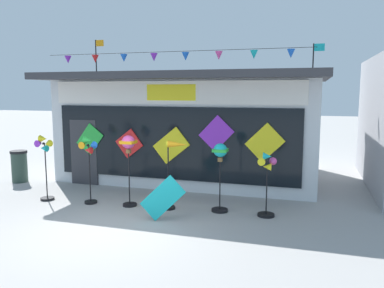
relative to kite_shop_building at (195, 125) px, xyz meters
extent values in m
plane|color=#9E9B99|center=(-0.24, -5.56, -1.73)|extent=(80.00, 80.00, 0.00)
cube|color=silver|center=(0.00, 0.06, -0.13)|extent=(8.01, 4.62, 3.21)
cube|color=#333338|center=(0.00, -0.39, 1.58)|extent=(8.41, 5.51, 0.20)
cube|color=white|center=(0.00, -2.29, 1.11)|extent=(7.37, 0.08, 0.64)
cube|color=yellow|center=(0.00, -2.32, 1.11)|extent=(1.44, 0.04, 0.45)
cube|color=black|center=(0.00, -2.28, -0.34)|extent=(7.21, 0.06, 2.09)
cube|color=#333338|center=(-2.88, -2.28, -0.73)|extent=(0.90, 0.07, 2.00)
cube|color=green|center=(-2.62, -2.34, -0.30)|extent=(0.94, 0.03, 0.97)
cube|color=red|center=(-1.31, -2.34, -0.38)|extent=(0.89, 0.03, 0.88)
cube|color=yellow|center=(0.00, -2.34, -0.39)|extent=(1.12, 0.03, 1.08)
cube|color=purple|center=(1.32, -2.34, 0.00)|extent=(1.01, 0.03, 1.01)
cube|color=yellow|center=(2.63, -2.34, -0.20)|extent=(1.07, 0.03, 1.06)
cylinder|color=black|center=(0.00, -2.42, 2.21)|extent=(7.69, 0.01, 0.01)
cone|color=purple|center=(-3.22, -2.42, 2.07)|extent=(0.20, 0.20, 0.22)
cone|color=red|center=(-2.30, -2.42, 2.07)|extent=(0.20, 0.20, 0.22)
cone|color=blue|center=(-1.38, -2.42, 2.07)|extent=(0.20, 0.20, 0.22)
cone|color=purple|center=(-0.46, -2.42, 2.07)|extent=(0.20, 0.20, 0.22)
cone|color=blue|center=(0.46, -2.42, 2.07)|extent=(0.20, 0.20, 0.22)
cone|color=#EA4CA3|center=(1.38, -2.42, 2.07)|extent=(0.20, 0.20, 0.22)
cone|color=#19B7BC|center=(2.30, -2.42, 2.07)|extent=(0.20, 0.20, 0.22)
cone|color=blue|center=(3.23, -2.42, 2.07)|extent=(0.20, 0.20, 0.22)
cylinder|color=black|center=(-3.75, 0.06, 2.32)|extent=(0.04, 0.04, 1.29)
cube|color=orange|center=(-3.59, 0.06, 2.84)|extent=(0.32, 0.02, 0.22)
cylinder|color=black|center=(3.76, 0.06, 2.13)|extent=(0.04, 0.04, 0.90)
cube|color=#19B7BC|center=(3.92, 0.06, 2.46)|extent=(0.32, 0.02, 0.22)
cylinder|color=black|center=(-2.87, -4.11, -1.70)|extent=(0.36, 0.36, 0.06)
cylinder|color=black|center=(-2.87, -4.11, -0.97)|extent=(0.03, 0.03, 1.52)
cylinder|color=black|center=(-2.87, -4.15, -0.21)|extent=(0.06, 0.04, 0.06)
cone|color=yellow|center=(-2.74, -4.15, -0.21)|extent=(0.18, 0.19, 0.18)
cone|color=yellow|center=(-2.87, -4.15, -0.08)|extent=(0.19, 0.18, 0.18)
cone|color=purple|center=(-3.00, -4.15, -0.21)|extent=(0.18, 0.19, 0.18)
cone|color=#19B7BC|center=(-2.87, -4.15, -0.33)|extent=(0.19, 0.18, 0.18)
cylinder|color=black|center=(-1.59, -4.05, -1.70)|extent=(0.32, 0.32, 0.06)
cylinder|color=black|center=(-1.59, -4.05, -0.97)|extent=(0.03, 0.03, 1.52)
cylinder|color=black|center=(-1.59, -4.09, -0.21)|extent=(0.06, 0.04, 0.06)
cone|color=blue|center=(-1.46, -4.09, -0.21)|extent=(0.18, 0.19, 0.18)
cone|color=green|center=(-1.59, -4.09, -0.08)|extent=(0.19, 0.18, 0.18)
cone|color=orange|center=(-1.72, -4.09, -0.21)|extent=(0.18, 0.19, 0.18)
cone|color=red|center=(-1.59, -4.09, -0.33)|extent=(0.19, 0.18, 0.18)
cylinder|color=black|center=(-0.52, -3.97, -1.70)|extent=(0.35, 0.35, 0.06)
cylinder|color=black|center=(-0.52, -3.97, -1.00)|extent=(0.03, 0.03, 1.46)
sphere|color=#EA4CA3|center=(-0.52, -3.97, -0.10)|extent=(0.33, 0.33, 0.33)
cube|color=orange|center=(-0.52, -3.97, -0.10)|extent=(0.34, 0.34, 0.07)
cube|color=brown|center=(-0.52, -3.97, -0.33)|extent=(0.10, 0.10, 0.10)
cylinder|color=black|center=(0.50, -3.91, -1.70)|extent=(0.33, 0.33, 0.06)
cylinder|color=black|center=(0.50, -3.91, -0.92)|extent=(0.03, 0.03, 1.61)
cone|color=orange|center=(0.75, -3.91, -0.12)|extent=(0.50, 0.18, 0.17)
cylinder|color=yellow|center=(0.50, -3.91, -0.12)|extent=(0.03, 0.16, 0.16)
cylinder|color=black|center=(1.75, -3.73, -1.70)|extent=(0.40, 0.40, 0.06)
cylinder|color=black|center=(1.75, -3.73, -1.06)|extent=(0.03, 0.03, 1.33)
sphere|color=#19B7BC|center=(1.75, -3.73, -0.24)|extent=(0.32, 0.32, 0.32)
cube|color=green|center=(1.75, -3.73, -0.24)|extent=(0.33, 0.33, 0.07)
cube|color=brown|center=(1.75, -3.73, -0.46)|extent=(0.10, 0.10, 0.10)
cylinder|color=black|center=(2.86, -3.77, -1.70)|extent=(0.39, 0.39, 0.06)
cylinder|color=black|center=(2.86, -3.77, -1.08)|extent=(0.03, 0.03, 1.29)
cylinder|color=black|center=(2.86, -3.81, -0.44)|extent=(0.06, 0.04, 0.06)
cone|color=#EA4CA3|center=(2.98, -3.81, -0.44)|extent=(0.18, 0.19, 0.18)
cone|color=#19B7BC|center=(2.86, -3.81, -0.32)|extent=(0.19, 0.18, 0.18)
cone|color=yellow|center=(2.74, -3.81, -0.44)|extent=(0.18, 0.19, 0.18)
cone|color=yellow|center=(2.86, -3.81, -0.56)|extent=(0.19, 0.18, 0.18)
cylinder|color=#2D4238|center=(-5.03, -2.64, -1.27)|extent=(0.48, 0.48, 0.93)
cylinder|color=black|center=(-5.03, -2.64, -0.76)|extent=(0.52, 0.52, 0.08)
cube|color=#19B7BC|center=(0.68, -4.74, -1.21)|extent=(1.03, 0.24, 1.03)
camera|label=1|loc=(3.78, -12.55, 1.16)|focal=36.23mm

